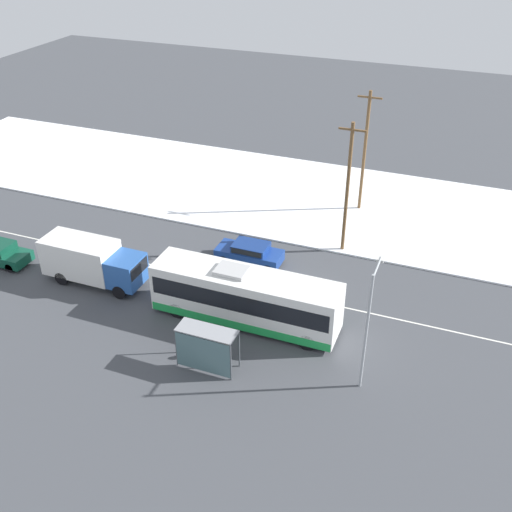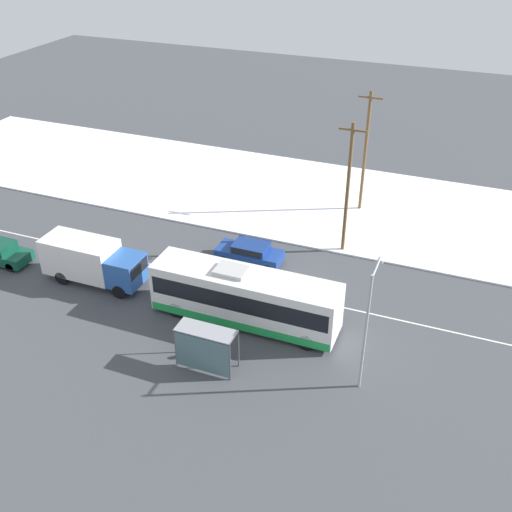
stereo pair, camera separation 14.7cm
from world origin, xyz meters
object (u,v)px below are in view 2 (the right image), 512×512
(pedestrian_at_stop, at_px, (221,340))
(utility_pole_snowlot, at_px, (365,151))
(streetlamp, at_px, (369,314))
(city_bus, at_px, (245,297))
(bus_shelter, at_px, (204,344))
(sedan_car, at_px, (250,252))
(utility_pole_roadside, at_px, (348,188))
(box_truck, at_px, (92,260))

(pedestrian_at_stop, height_order, utility_pole_snowlot, utility_pole_snowlot)
(pedestrian_at_stop, relative_size, streetlamp, 0.27)
(city_bus, height_order, bus_shelter, city_bus)
(sedan_car, bearing_deg, pedestrian_at_stop, 102.94)
(streetlamp, distance_m, utility_pole_roadside, 13.10)
(box_truck, xyz_separation_m, streetlamp, (18.17, -2.77, 2.72))
(box_truck, bearing_deg, utility_pole_snowlot, 49.99)
(bus_shelter, relative_size, utility_pole_snowlot, 0.34)
(streetlamp, bearing_deg, utility_pole_snowlot, 103.33)
(sedan_car, distance_m, bus_shelter, 10.88)
(box_truck, distance_m, sedan_car, 10.33)
(box_truck, bearing_deg, utility_pole_roadside, 34.56)
(city_bus, distance_m, pedestrian_at_stop, 3.42)
(pedestrian_at_stop, distance_m, streetlamp, 8.19)
(box_truck, relative_size, utility_pole_roadside, 0.72)
(box_truck, bearing_deg, city_bus, -1.54)
(utility_pole_snowlot, bearing_deg, pedestrian_at_stop, -98.48)
(box_truck, distance_m, pedestrian_at_stop, 11.31)
(bus_shelter, relative_size, streetlamp, 0.47)
(sedan_car, relative_size, bus_shelter, 1.40)
(sedan_car, height_order, pedestrian_at_stop, pedestrian_at_stop)
(utility_pole_snowlot, bearing_deg, city_bus, -100.23)
(utility_pole_roadside, relative_size, utility_pole_snowlot, 0.98)
(pedestrian_at_stop, height_order, bus_shelter, bus_shelter)
(utility_pole_roadside, bearing_deg, utility_pole_snowlot, 92.78)
(sedan_car, relative_size, pedestrian_at_stop, 2.45)
(city_bus, bearing_deg, streetlamp, -18.30)
(streetlamp, relative_size, utility_pole_roadside, 0.73)
(sedan_car, xyz_separation_m, streetlamp, (9.65, -8.55, 3.52))
(bus_shelter, distance_m, utility_pole_roadside, 15.33)
(bus_shelter, bearing_deg, pedestrian_at_stop, 72.70)
(sedan_car, distance_m, pedestrian_at_stop, 9.70)
(pedestrian_at_stop, bearing_deg, city_bus, 90.30)
(box_truck, height_order, sedan_car, box_truck)
(city_bus, bearing_deg, sedan_car, 109.52)
(box_truck, bearing_deg, sedan_car, 34.18)
(city_bus, height_order, pedestrian_at_stop, city_bus)
(sedan_car, bearing_deg, utility_pole_roadside, -144.85)
(sedan_car, bearing_deg, bus_shelter, 99.46)
(pedestrian_at_stop, xyz_separation_m, streetlamp, (7.48, 0.89, 3.20))
(box_truck, bearing_deg, bus_shelter, -25.47)
(sedan_car, xyz_separation_m, bus_shelter, (1.78, -10.69, 0.88))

